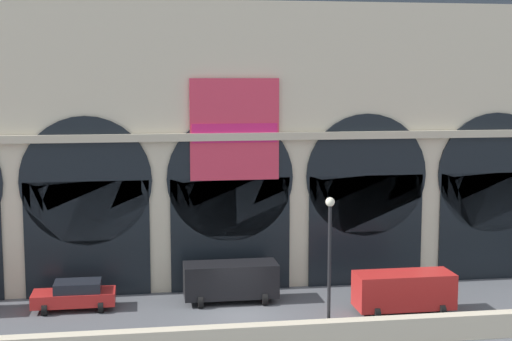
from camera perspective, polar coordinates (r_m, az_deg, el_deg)
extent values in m
plane|color=#54565B|center=(39.85, -1.06, -11.08)|extent=(200.00, 200.00, 0.00)
cube|color=beige|center=(35.07, 0.05, -12.63)|extent=(90.00, 0.70, 1.20)
cube|color=beige|center=(45.95, -2.44, 2.07)|extent=(50.68, 5.98, 16.80)
cube|color=black|center=(43.53, -12.74, -5.14)|extent=(6.99, 0.20, 6.65)
cylinder|color=black|center=(42.96, -12.86, -0.80)|extent=(7.36, 0.20, 7.36)
cube|color=black|center=(43.72, -1.95, -4.91)|extent=(6.99, 0.20, 6.65)
cylinder|color=black|center=(43.15, -1.97, -0.59)|extent=(7.36, 0.20, 7.36)
cube|color=black|center=(45.41, 8.37, -4.53)|extent=(6.99, 0.20, 6.65)
cylinder|color=black|center=(44.86, 8.45, -0.37)|extent=(7.36, 0.20, 7.36)
cube|color=black|center=(48.44, 17.67, -4.06)|extent=(6.99, 0.20, 6.65)
cylinder|color=black|center=(47.92, 17.82, -0.16)|extent=(7.36, 0.20, 7.36)
cube|color=#D8334C|center=(42.77, -1.64, 3.15)|extent=(5.15, 0.12, 5.85)
cube|color=#DB1E66|center=(42.71, -1.63, 2.88)|extent=(4.94, 0.04, 1.10)
cube|color=#C0B49A|center=(42.79, -1.97, 2.60)|extent=(50.68, 0.50, 0.44)
cube|color=red|center=(41.91, -13.75, -9.43)|extent=(4.40, 1.80, 0.70)
cube|color=black|center=(41.72, -13.48, -8.61)|extent=(2.46, 1.62, 0.55)
cylinder|color=black|center=(41.40, -15.87, -10.22)|extent=(0.28, 0.60, 0.60)
cylinder|color=black|center=(42.94, -15.61, -9.58)|extent=(0.28, 0.60, 0.60)
cylinder|color=black|center=(41.14, -11.79, -10.21)|extent=(0.28, 0.60, 0.60)
cylinder|color=black|center=(42.68, -11.68, -9.56)|extent=(0.28, 0.60, 0.60)
cube|color=black|center=(41.93, -1.95, -8.34)|extent=(5.20, 2.00, 1.86)
cylinder|color=black|center=(41.16, -4.27, -10.00)|extent=(0.28, 0.68, 0.68)
cylinder|color=black|center=(42.88, -4.47, -9.29)|extent=(0.28, 0.68, 0.68)
cylinder|color=black|center=(41.58, 0.66, -9.80)|extent=(0.28, 0.68, 0.68)
cylinder|color=black|center=(43.28, 0.26, -9.12)|extent=(0.28, 0.68, 0.68)
cube|color=red|center=(40.72, 11.23, -8.95)|extent=(5.20, 2.00, 1.86)
cylinder|color=black|center=(39.62, 9.21, -10.77)|extent=(0.28, 0.68, 0.68)
cylinder|color=black|center=(41.25, 8.42, -10.02)|extent=(0.28, 0.68, 0.68)
cylinder|color=black|center=(40.82, 14.01, -10.35)|extent=(0.28, 0.68, 0.68)
cylinder|color=black|center=(42.40, 13.06, -9.65)|extent=(0.28, 0.68, 0.68)
cylinder|color=black|center=(35.72, 5.62, -7.84)|extent=(0.16, 0.16, 6.50)
sphere|color=#F2EDCC|center=(34.99, 5.69, -2.40)|extent=(0.44, 0.44, 0.44)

